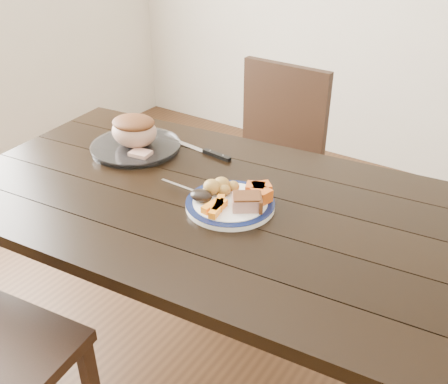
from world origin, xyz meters
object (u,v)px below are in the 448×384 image
Objects in this scene: dining_table at (207,221)px; serving_platter at (136,148)px; roast_joint at (134,131)px; dinner_plate at (230,205)px; chair_far at (269,158)px; pork_slice at (246,202)px; carving_knife at (208,152)px; fork at (187,189)px.

serving_platter is at bearing 163.01° from dining_table.
dinner_plate is at bearing -15.03° from roast_joint.
serving_platter is at bearing 71.80° from chair_far.
chair_far is at bearing 69.88° from roast_joint.
roast_joint reaches higher than serving_platter.
pork_slice reaches higher than dinner_plate.
serving_platter is 0.58m from pork_slice.
chair_far is 2.90× the size of carving_knife.
dining_table is at bearing -16.99° from serving_platter.
roast_joint is (-0.36, 0.15, 0.05)m from fork.
dining_table is 0.13m from fork.
chair_far reaches higher than dining_table.
pork_slice is (0.56, -0.14, 0.03)m from serving_platter.
dining_table is 0.77m from chair_far.
chair_far is 5.23× the size of fork.
roast_joint is at bearing 163.01° from dining_table.
roast_joint is at bearing 164.97° from dinner_plate.
dining_table is 0.31m from carving_knife.
serving_platter is (-0.22, -0.61, 0.23)m from chair_far.
chair_far reaches higher than serving_platter.
serving_platter reaches higher than dining_table.
carving_knife is (-0.26, 0.26, -0.00)m from dinner_plate.
carving_knife is (0.01, -0.49, 0.23)m from chair_far.
dinner_plate is at bearing 175.24° from pork_slice.
pork_slice is 0.48× the size of roast_joint.
pork_slice is at bearing -32.84° from carving_knife.
roast_joint reaches higher than pork_slice.
serving_platter is 0.27m from carving_knife.
dining_table is 0.20m from pork_slice.
serving_platter is (-0.50, 0.14, 0.00)m from dinner_plate.
chair_far is 3.49× the size of dinner_plate.
dining_table is 20.60× the size of pork_slice.
carving_knife is at bearing 93.67° from chair_far.
dining_table is at bearing 105.89° from chair_far.
dining_table is 0.14m from dinner_plate.
roast_joint reaches higher than fork.
dinner_plate is 0.53m from roast_joint.
fork is at bearing -60.75° from carving_knife.
chair_far is 0.69m from serving_platter.
serving_platter is at bearing 90.00° from roast_joint.
serving_platter is 3.88× the size of pork_slice.
pork_slice reaches higher than dining_table.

